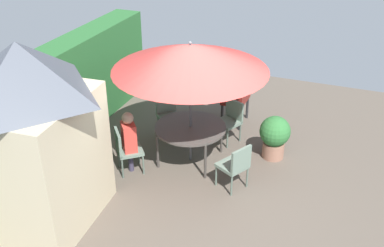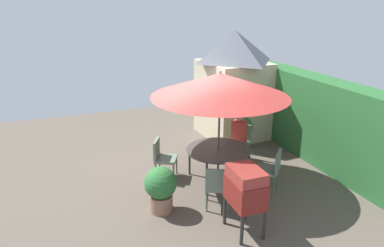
{
  "view_description": "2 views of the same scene",
  "coord_description": "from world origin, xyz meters",
  "px_view_note": "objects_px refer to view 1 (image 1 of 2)",
  "views": [
    {
      "loc": [
        -6.49,
        -2.11,
        5.04
      ],
      "look_at": [
        0.32,
        0.54,
        1.03
      ],
      "focal_mm": 42.38,
      "sensor_mm": 36.0,
      "label": 1
    },
    {
      "loc": [
        7.0,
        -2.38,
        3.79
      ],
      "look_at": [
        0.09,
        0.31,
        1.21
      ],
      "focal_mm": 32.91,
      "sensor_mm": 36.0,
      "label": 2
    }
  ],
  "objects_px": {
    "potted_plant_by_shed": "(275,135)",
    "patio_umbrella": "(190,57)",
    "chair_near_shed": "(125,148)",
    "potted_plant_by_grill": "(84,167)",
    "chair_far_side": "(236,164)",
    "patio_table": "(190,129)",
    "chair_toward_hedge": "(230,118)",
    "person_in_red": "(129,135)",
    "garden_shed": "(32,135)",
    "chair_toward_house": "(168,112)",
    "bbq_grill": "(236,89)"
  },
  "relations": [
    {
      "from": "bbq_grill",
      "to": "person_in_red",
      "type": "height_order",
      "value": "person_in_red"
    },
    {
      "from": "chair_near_shed",
      "to": "chair_toward_hedge",
      "type": "relative_size",
      "value": 1.0
    },
    {
      "from": "bbq_grill",
      "to": "chair_near_shed",
      "type": "relative_size",
      "value": 1.33
    },
    {
      "from": "chair_toward_house",
      "to": "potted_plant_by_grill",
      "type": "distance_m",
      "value": 2.45
    },
    {
      "from": "chair_near_shed",
      "to": "chair_far_side",
      "type": "relative_size",
      "value": 1.0
    },
    {
      "from": "person_in_red",
      "to": "patio_umbrella",
      "type": "bearing_deg",
      "value": -50.24
    },
    {
      "from": "patio_umbrella",
      "to": "chair_near_shed",
      "type": "xyz_separation_m",
      "value": [
        -0.83,
        1.0,
        -1.66
      ]
    },
    {
      "from": "patio_table",
      "to": "chair_toward_hedge",
      "type": "xyz_separation_m",
      "value": [
        1.04,
        -0.5,
        -0.18
      ]
    },
    {
      "from": "potted_plant_by_shed",
      "to": "person_in_red",
      "type": "bearing_deg",
      "value": 121.14
    },
    {
      "from": "potted_plant_by_grill",
      "to": "chair_far_side",
      "type": "bearing_deg",
      "value": -69.07
    },
    {
      "from": "chair_near_shed",
      "to": "person_in_red",
      "type": "xyz_separation_m",
      "value": [
        0.05,
        -0.07,
        0.26
      ]
    },
    {
      "from": "patio_table",
      "to": "potted_plant_by_grill",
      "type": "height_order",
      "value": "potted_plant_by_grill"
    },
    {
      "from": "patio_table",
      "to": "potted_plant_by_shed",
      "type": "xyz_separation_m",
      "value": [
        0.71,
        -1.52,
        -0.2
      ]
    },
    {
      "from": "patio_table",
      "to": "chair_toward_hedge",
      "type": "bearing_deg",
      "value": -25.77
    },
    {
      "from": "chair_toward_hedge",
      "to": "person_in_red",
      "type": "relative_size",
      "value": 0.71
    },
    {
      "from": "patio_umbrella",
      "to": "chair_far_side",
      "type": "height_order",
      "value": "patio_umbrella"
    },
    {
      "from": "bbq_grill",
      "to": "person_in_red",
      "type": "bearing_deg",
      "value": 153.46
    },
    {
      "from": "garden_shed",
      "to": "chair_toward_hedge",
      "type": "bearing_deg",
      "value": -31.22
    },
    {
      "from": "chair_near_shed",
      "to": "potted_plant_by_grill",
      "type": "distance_m",
      "value": 0.87
    },
    {
      "from": "chair_far_side",
      "to": "patio_umbrella",
      "type": "bearing_deg",
      "value": 61.59
    },
    {
      "from": "potted_plant_by_shed",
      "to": "garden_shed",
      "type": "bearing_deg",
      "value": 135.26
    },
    {
      "from": "potted_plant_by_grill",
      "to": "patio_umbrella",
      "type": "bearing_deg",
      "value": -42.57
    },
    {
      "from": "potted_plant_by_grill",
      "to": "person_in_red",
      "type": "relative_size",
      "value": 0.68
    },
    {
      "from": "potted_plant_by_grill",
      "to": "chair_toward_hedge",
      "type": "bearing_deg",
      "value": -36.69
    },
    {
      "from": "garden_shed",
      "to": "bbq_grill",
      "type": "height_order",
      "value": "garden_shed"
    },
    {
      "from": "chair_toward_house",
      "to": "patio_umbrella",
      "type": "bearing_deg",
      "value": -134.0
    },
    {
      "from": "chair_toward_house",
      "to": "bbq_grill",
      "type": "bearing_deg",
      "value": -49.59
    },
    {
      "from": "patio_umbrella",
      "to": "chair_toward_house",
      "type": "xyz_separation_m",
      "value": [
        0.81,
        0.84,
        -1.66
      ]
    },
    {
      "from": "chair_far_side",
      "to": "person_in_red",
      "type": "relative_size",
      "value": 0.71
    },
    {
      "from": "garden_shed",
      "to": "potted_plant_by_grill",
      "type": "bearing_deg",
      "value": -11.38
    },
    {
      "from": "chair_toward_hedge",
      "to": "person_in_red",
      "type": "height_order",
      "value": "person_in_red"
    },
    {
      "from": "potted_plant_by_shed",
      "to": "potted_plant_by_grill",
      "type": "distance_m",
      "value": 3.74
    },
    {
      "from": "patio_table",
      "to": "chair_far_side",
      "type": "xyz_separation_m",
      "value": [
        -0.6,
        -1.1,
        -0.18
      ]
    },
    {
      "from": "patio_table",
      "to": "bbq_grill",
      "type": "relative_size",
      "value": 1.16
    },
    {
      "from": "potted_plant_by_shed",
      "to": "patio_umbrella",
      "type": "bearing_deg",
      "value": 114.96
    },
    {
      "from": "potted_plant_by_grill",
      "to": "bbq_grill",
      "type": "bearing_deg",
      "value": -28.05
    },
    {
      "from": "patio_table",
      "to": "patio_umbrella",
      "type": "xyz_separation_m",
      "value": [
        -0.0,
        0.0,
        1.48
      ]
    },
    {
      "from": "garden_shed",
      "to": "chair_toward_house",
      "type": "height_order",
      "value": "garden_shed"
    },
    {
      "from": "chair_near_shed",
      "to": "chair_far_side",
      "type": "height_order",
      "value": "same"
    },
    {
      "from": "bbq_grill",
      "to": "chair_near_shed",
      "type": "distance_m",
      "value": 3.02
    },
    {
      "from": "patio_umbrella",
      "to": "chair_far_side",
      "type": "xyz_separation_m",
      "value": [
        -0.6,
        -1.1,
        -1.66
      ]
    },
    {
      "from": "chair_near_shed",
      "to": "potted_plant_by_shed",
      "type": "xyz_separation_m",
      "value": [
        1.54,
        -2.52,
        -0.02
      ]
    },
    {
      "from": "patio_table",
      "to": "chair_far_side",
      "type": "bearing_deg",
      "value": -118.41
    },
    {
      "from": "bbq_grill",
      "to": "chair_far_side",
      "type": "height_order",
      "value": "bbq_grill"
    },
    {
      "from": "patio_table",
      "to": "bbq_grill",
      "type": "bearing_deg",
      "value": -11.54
    },
    {
      "from": "patio_table",
      "to": "patio_umbrella",
      "type": "bearing_deg",
      "value": 180.0
    },
    {
      "from": "bbq_grill",
      "to": "chair_near_shed",
      "type": "xyz_separation_m",
      "value": [
        -2.67,
        1.37,
        -0.33
      ]
    },
    {
      "from": "patio_umbrella",
      "to": "bbq_grill",
      "type": "xyz_separation_m",
      "value": [
        1.84,
        -0.38,
        -1.33
      ]
    },
    {
      "from": "chair_toward_house",
      "to": "potted_plant_by_grill",
      "type": "bearing_deg",
      "value": 165.74
    },
    {
      "from": "chair_toward_hedge",
      "to": "person_in_red",
      "type": "distance_m",
      "value": 2.32
    }
  ]
}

